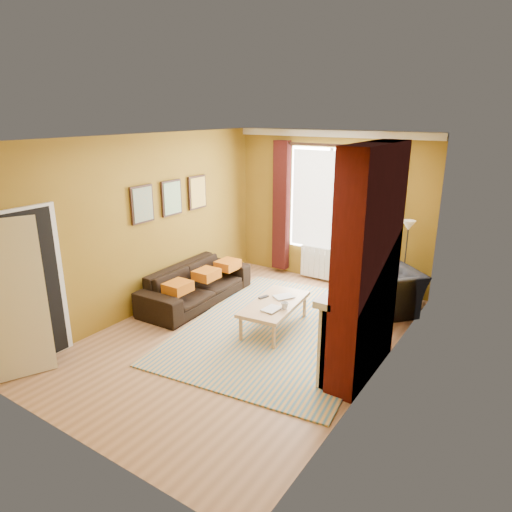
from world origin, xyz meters
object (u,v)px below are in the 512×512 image
object	(u,v)px
wicker_stool	(354,280)
coffee_table	(275,305)
sofa	(196,284)
armchair	(378,292)
floor_lamp	(407,239)

from	to	relation	value
wicker_stool	coffee_table	bearing A→B (deg)	-102.79
sofa	armchair	world-z (taller)	armchair
armchair	wicker_stool	size ratio (longest dim) A/B	2.30
floor_lamp	wicker_stool	bearing A→B (deg)	174.58
sofa	armchair	size ratio (longest dim) A/B	1.86
armchair	sofa	bearing A→B (deg)	-26.00
sofa	wicker_stool	xyz separation A→B (m)	(2.09, 1.84, -0.07)
coffee_table	sofa	bearing A→B (deg)	168.63
armchair	coffee_table	size ratio (longest dim) A/B	0.86
coffee_table	armchair	bearing A→B (deg)	44.24
sofa	armchair	distance (m)	3.00
armchair	floor_lamp	distance (m)	0.98
coffee_table	floor_lamp	bearing A→B (deg)	48.69
sofa	coffee_table	bearing A→B (deg)	-97.11
coffee_table	floor_lamp	world-z (taller)	floor_lamp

